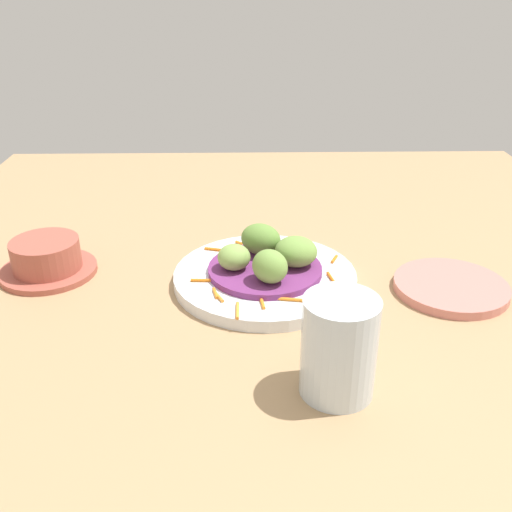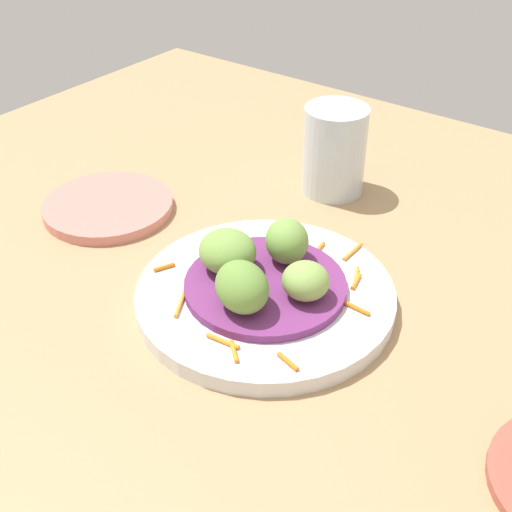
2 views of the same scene
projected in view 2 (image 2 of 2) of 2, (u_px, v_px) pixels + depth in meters
table_surface at (220, 336)px, 59.72cm from camera, size 110.00×110.00×2.00cm
main_plate at (265, 296)px, 61.61cm from camera, size 23.79×23.79×1.58cm
cabbage_bed at (265, 285)px, 60.91cm from camera, size 14.81×14.81×0.82cm
carrot_garnish at (277, 285)px, 61.29cm from camera, size 20.72×19.64×0.40cm
guac_scoop_left at (306, 281)px, 58.07cm from camera, size 4.84×4.90×3.29cm
guac_scoop_center at (287, 241)px, 62.30cm from camera, size 6.16×6.14×4.20cm
guac_scoop_right at (227, 251)px, 61.23cm from camera, size 6.13×6.43×3.86cm
guac_scoop_back at (242, 287)px, 56.64cm from camera, size 6.59×7.01×4.19cm
side_plate_small at (108, 206)px, 75.04cm from camera, size 14.43×14.43×1.17cm
water_glass at (334, 150)px, 76.47cm from camera, size 7.26×7.26×10.21cm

